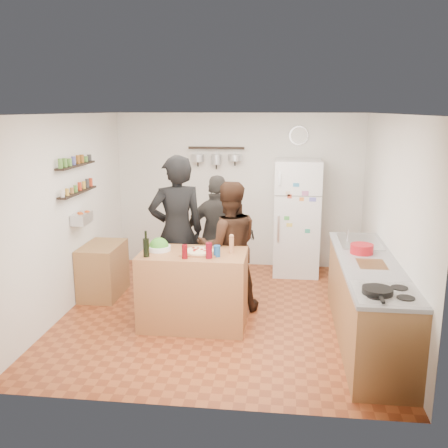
# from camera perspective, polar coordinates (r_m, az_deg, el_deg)

# --- Properties ---
(room_shell) EXTENTS (4.20, 4.20, 4.20)m
(room_shell) POSITION_cam_1_polar(r_m,az_deg,el_deg) (6.51, 0.30, 1.43)
(room_shell) COLOR brown
(room_shell) RESTS_ON ground
(prep_island) EXTENTS (1.25, 0.72, 0.91)m
(prep_island) POSITION_cam_1_polar(r_m,az_deg,el_deg) (6.02, -3.50, -7.45)
(prep_island) COLOR #A1683B
(prep_island) RESTS_ON floor
(pizza_board) EXTENTS (0.42, 0.34, 0.02)m
(pizza_board) POSITION_cam_1_polar(r_m,az_deg,el_deg) (5.84, -2.83, -3.28)
(pizza_board) COLOR brown
(pizza_board) RESTS_ON prep_island
(pizza) EXTENTS (0.34, 0.34, 0.02)m
(pizza) POSITION_cam_1_polar(r_m,az_deg,el_deg) (5.83, -2.83, -3.10)
(pizza) COLOR beige
(pizza) RESTS_ON pizza_board
(salad_bowl) EXTENTS (0.28, 0.28, 0.06)m
(salad_bowl) POSITION_cam_1_polar(r_m,az_deg,el_deg) (6.00, -7.44, -2.75)
(salad_bowl) COLOR silver
(salad_bowl) RESTS_ON prep_island
(wine_bottle) EXTENTS (0.07, 0.07, 0.21)m
(wine_bottle) POSITION_cam_1_polar(r_m,az_deg,el_deg) (5.75, -8.89, -2.69)
(wine_bottle) COLOR black
(wine_bottle) RESTS_ON prep_island
(wine_glass_near) EXTENTS (0.07, 0.07, 0.16)m
(wine_glass_near) POSITION_cam_1_polar(r_m,az_deg,el_deg) (5.64, -4.51, -3.18)
(wine_glass_near) COLOR #5E080D
(wine_glass_near) RESTS_ON prep_island
(wine_glass_far) EXTENTS (0.07, 0.07, 0.18)m
(wine_glass_far) POSITION_cam_1_polar(r_m,az_deg,el_deg) (5.63, -1.73, -3.06)
(wine_glass_far) COLOR #600814
(wine_glass_far) RESTS_ON prep_island
(pepper_mill) EXTENTS (0.06, 0.06, 0.18)m
(pepper_mill) POSITION_cam_1_polar(r_m,az_deg,el_deg) (5.84, 0.86, -2.46)
(pepper_mill) COLOR #AE7049
(pepper_mill) RESTS_ON prep_island
(salt_canister) EXTENTS (0.08, 0.08, 0.13)m
(salt_canister) POSITION_cam_1_polar(r_m,az_deg,el_deg) (5.70, -0.82, -3.11)
(salt_canister) COLOR navy
(salt_canister) RESTS_ON prep_island
(person_left) EXTENTS (0.86, 0.74, 2.00)m
(person_left) POSITION_cam_1_polar(r_m,az_deg,el_deg) (6.49, -5.42, -0.92)
(person_left) COLOR black
(person_left) RESTS_ON floor
(person_center) EXTENTS (0.95, 0.83, 1.68)m
(person_center) POSITION_cam_1_polar(r_m,az_deg,el_deg) (6.38, 0.53, -2.59)
(person_center) COLOR black
(person_center) RESTS_ON floor
(person_back) EXTENTS (1.02, 0.49, 1.69)m
(person_back) POSITION_cam_1_polar(r_m,az_deg,el_deg) (6.88, -0.64, -1.41)
(person_back) COLOR #292624
(person_back) RESTS_ON floor
(counter_run) EXTENTS (0.63, 2.63, 0.90)m
(counter_run) POSITION_cam_1_polar(r_m,az_deg,el_deg) (5.87, 16.10, -8.54)
(counter_run) COLOR #9E7042
(counter_run) RESTS_ON floor
(stove_top) EXTENTS (0.60, 0.62, 0.02)m
(stove_top) POSITION_cam_1_polar(r_m,az_deg,el_deg) (4.84, 18.20, -7.56)
(stove_top) COLOR white
(stove_top) RESTS_ON counter_run
(skillet) EXTENTS (0.28, 0.28, 0.05)m
(skillet) POSITION_cam_1_polar(r_m,az_deg,el_deg) (4.77, 17.14, -7.31)
(skillet) COLOR black
(skillet) RESTS_ON stove_top
(sink) EXTENTS (0.50, 0.80, 0.03)m
(sink) POSITION_cam_1_polar(r_m,az_deg,el_deg) (6.53, 15.20, -2.01)
(sink) COLOR silver
(sink) RESTS_ON counter_run
(cutting_board) EXTENTS (0.30, 0.40, 0.02)m
(cutting_board) POSITION_cam_1_polar(r_m,az_deg,el_deg) (5.65, 16.52, -4.49)
(cutting_board) COLOR brown
(cutting_board) RESTS_ON counter_run
(red_bowl) EXTENTS (0.26, 0.26, 0.11)m
(red_bowl) POSITION_cam_1_polar(r_m,az_deg,el_deg) (6.00, 15.47, -2.75)
(red_bowl) COLOR #B3141E
(red_bowl) RESTS_ON counter_run
(fridge) EXTENTS (0.70, 0.68, 1.80)m
(fridge) POSITION_cam_1_polar(r_m,az_deg,el_deg) (7.87, 8.31, 0.73)
(fridge) COLOR white
(fridge) RESTS_ON floor
(wall_clock) EXTENTS (0.30, 0.03, 0.30)m
(wall_clock) POSITION_cam_1_polar(r_m,az_deg,el_deg) (8.04, 8.55, 9.97)
(wall_clock) COLOR silver
(wall_clock) RESTS_ON back_wall
(spice_shelf_lower) EXTENTS (0.12, 1.00, 0.02)m
(spice_shelf_lower) POSITION_cam_1_polar(r_m,az_deg,el_deg) (6.78, -16.36, 3.51)
(spice_shelf_lower) COLOR black
(spice_shelf_lower) RESTS_ON left_wall
(spice_shelf_upper) EXTENTS (0.12, 1.00, 0.02)m
(spice_shelf_upper) POSITION_cam_1_polar(r_m,az_deg,el_deg) (6.73, -16.55, 6.45)
(spice_shelf_upper) COLOR black
(spice_shelf_upper) RESTS_ON left_wall
(produce_basket) EXTENTS (0.18, 0.35, 0.14)m
(produce_basket) POSITION_cam_1_polar(r_m,az_deg,el_deg) (6.83, -15.94, 0.61)
(produce_basket) COLOR silver
(produce_basket) RESTS_ON left_wall
(side_table) EXTENTS (0.50, 0.80, 0.73)m
(side_table) POSITION_cam_1_polar(r_m,az_deg,el_deg) (7.18, -13.65, -5.14)
(side_table) COLOR olive
(side_table) RESTS_ON floor
(pot_rack) EXTENTS (0.90, 0.04, 0.04)m
(pot_rack) POSITION_cam_1_polar(r_m,az_deg,el_deg) (8.04, -0.89, 8.68)
(pot_rack) COLOR black
(pot_rack) RESTS_ON back_wall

